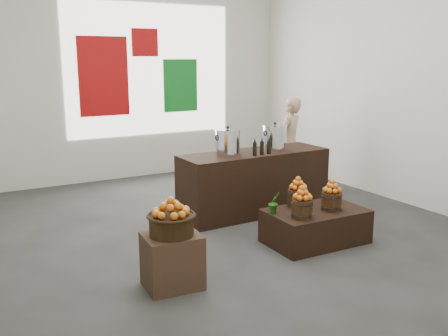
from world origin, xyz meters
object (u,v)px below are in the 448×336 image
display_table (315,226)px  stock_pot_left (228,143)px  counter (254,183)px  crate (172,261)px  wicker_basket (171,225)px  stock_pot_center (275,138)px  shopper (289,143)px

display_table → stock_pot_left: stock_pot_left is taller
counter → crate: bearing=-142.1°
wicker_basket → crate: bearing=0.0°
stock_pot_center → display_table: bearing=-104.2°
counter → wicker_basket: bearing=-142.1°
wicker_basket → display_table: bearing=7.2°
shopper → stock_pot_left: bearing=1.7°
display_table → stock_pot_left: size_ratio=3.50×
display_table → stock_pot_left: 1.69m
wicker_basket → stock_pot_left: size_ratio=1.27×
stock_pot_center → stock_pot_left: bearing=-178.8°
crate → shopper: (3.36, 2.59, 0.52)m
display_table → counter: (0.00, 1.39, 0.25)m
crate → wicker_basket: wicker_basket is taller
crate → wicker_basket: size_ratio=1.25×
crate → counter: bearing=39.1°
crate → display_table: crate is taller
wicker_basket → stock_pot_left: 2.31m
crate → counter: size_ratio=0.25×
wicker_basket → display_table: size_ratio=0.36×
display_table → counter: size_ratio=0.54×
counter → stock_pot_center: 0.72m
crate → display_table: size_ratio=0.45×
stock_pot_left → shopper: bearing=28.1°
stock_pot_center → counter: bearing=-178.8°
display_table → stock_pot_center: stock_pot_center is taller
counter → stock_pot_left: size_ratio=6.47×
wicker_basket → stock_pot_left: (1.58, 1.64, 0.43)m
crate → stock_pot_center: stock_pot_center is taller
stock_pot_left → stock_pot_center: (0.81, 0.02, 0.00)m
stock_pot_left → shopper: shopper is taller
wicker_basket → shopper: 4.24m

